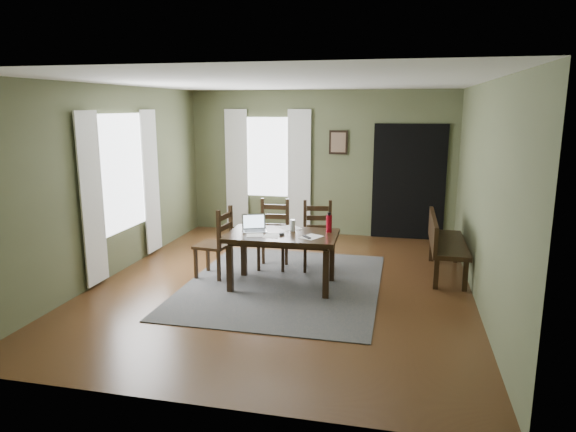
% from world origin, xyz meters
% --- Properties ---
extents(ground, '(5.00, 6.00, 0.01)m').
position_xyz_m(ground, '(0.00, 0.00, -0.01)').
color(ground, '#492C16').
extents(room_shell, '(5.02, 6.02, 2.71)m').
position_xyz_m(room_shell, '(0.00, 0.00, 1.80)').
color(room_shell, '#535A3A').
rests_on(room_shell, ground).
extents(rug, '(2.60, 3.20, 0.01)m').
position_xyz_m(rug, '(0.00, 0.00, 0.01)').
color(rug, '#3F3F3F').
rests_on(rug, ground).
extents(dining_table, '(1.49, 0.92, 0.73)m').
position_xyz_m(dining_table, '(0.01, -0.08, 0.65)').
color(dining_table, black).
rests_on(dining_table, rug).
extents(chair_end, '(0.49, 0.49, 1.01)m').
position_xyz_m(chair_end, '(-1.00, 0.09, 0.50)').
color(chair_end, black).
rests_on(chair_end, rug).
extents(chair_back_left, '(0.48, 0.48, 1.02)m').
position_xyz_m(chair_back_left, '(-0.32, 0.72, 0.50)').
color(chair_back_left, black).
rests_on(chair_back_left, rug).
extents(chair_back_right, '(0.51, 0.51, 1.01)m').
position_xyz_m(chair_back_right, '(0.34, 0.80, 0.50)').
color(chair_back_right, black).
rests_on(chair_back_right, rug).
extents(bench, '(0.49, 1.52, 0.86)m').
position_xyz_m(bench, '(2.14, 0.93, 0.51)').
color(bench, black).
rests_on(bench, ground).
extents(laptop, '(0.39, 0.35, 0.22)m').
position_xyz_m(laptop, '(-0.40, -0.01, 0.80)').
color(laptop, '#B7B7BC').
rests_on(laptop, dining_table).
extents(computer_mouse, '(0.06, 0.10, 0.03)m').
position_xyz_m(computer_mouse, '(0.02, -0.15, 0.76)').
color(computer_mouse, '#3F3F42').
rests_on(computer_mouse, dining_table).
extents(tv_remote, '(0.14, 0.15, 0.02)m').
position_xyz_m(tv_remote, '(0.37, -0.23, 0.75)').
color(tv_remote, black).
rests_on(tv_remote, dining_table).
extents(drinking_glass, '(0.09, 0.09, 0.16)m').
position_xyz_m(drinking_glass, '(0.11, 0.09, 0.82)').
color(drinking_glass, silver).
rests_on(drinking_glass, dining_table).
extents(water_bottle, '(0.09, 0.09, 0.27)m').
position_xyz_m(water_bottle, '(0.60, 0.13, 0.87)').
color(water_bottle, '#B10D1E').
rests_on(water_bottle, dining_table).
extents(paper_a, '(0.30, 0.34, 0.00)m').
position_xyz_m(paper_a, '(-0.33, -0.21, 0.74)').
color(paper_a, white).
rests_on(paper_a, dining_table).
extents(paper_b, '(0.32, 0.35, 0.00)m').
position_xyz_m(paper_b, '(0.42, -0.18, 0.74)').
color(paper_b, white).
rests_on(paper_b, dining_table).
extents(paper_c, '(0.37, 0.39, 0.00)m').
position_xyz_m(paper_c, '(0.04, 0.27, 0.74)').
color(paper_c, white).
rests_on(paper_c, dining_table).
extents(paper_e, '(0.22, 0.27, 0.00)m').
position_xyz_m(paper_e, '(-0.10, -0.22, 0.74)').
color(paper_e, white).
rests_on(paper_e, dining_table).
extents(window_left, '(0.01, 1.30, 1.70)m').
position_xyz_m(window_left, '(-2.47, 0.20, 1.45)').
color(window_left, white).
rests_on(window_left, ground).
extents(window_back, '(1.00, 0.01, 1.50)m').
position_xyz_m(window_back, '(-1.00, 2.97, 1.45)').
color(window_back, white).
rests_on(window_back, ground).
extents(curtain_left_near, '(0.03, 0.48, 2.30)m').
position_xyz_m(curtain_left_near, '(-2.44, -0.62, 1.20)').
color(curtain_left_near, silver).
rests_on(curtain_left_near, ground).
extents(curtain_left_far, '(0.03, 0.48, 2.30)m').
position_xyz_m(curtain_left_far, '(-2.44, 1.02, 1.20)').
color(curtain_left_far, silver).
rests_on(curtain_left_far, ground).
extents(curtain_back_left, '(0.44, 0.03, 2.30)m').
position_xyz_m(curtain_back_left, '(-1.62, 2.94, 1.20)').
color(curtain_back_left, silver).
rests_on(curtain_back_left, ground).
extents(curtain_back_right, '(0.44, 0.03, 2.30)m').
position_xyz_m(curtain_back_right, '(-0.38, 2.94, 1.20)').
color(curtain_back_right, silver).
rests_on(curtain_back_right, ground).
extents(framed_picture, '(0.34, 0.03, 0.44)m').
position_xyz_m(framed_picture, '(0.35, 2.97, 1.75)').
color(framed_picture, black).
rests_on(framed_picture, ground).
extents(doorway_back, '(1.30, 0.03, 2.10)m').
position_xyz_m(doorway_back, '(1.65, 2.97, 1.05)').
color(doorway_back, black).
rests_on(doorway_back, ground).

